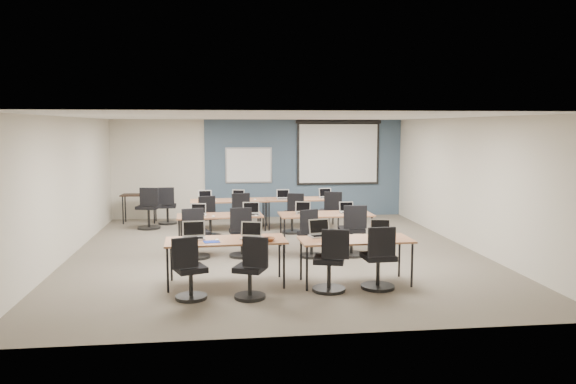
{
  "coord_description": "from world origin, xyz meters",
  "views": [
    {
      "loc": [
        -1.1,
        -10.96,
        2.52
      ],
      "look_at": [
        0.29,
        0.4,
        1.17
      ],
      "focal_mm": 35.0,
      "sensor_mm": 36.0,
      "label": 1
    }
  ],
  "objects": [
    {
      "name": "wall_right",
      "position": [
        4.0,
        0.0,
        1.35
      ],
      "size": [
        0.04,
        9.0,
        2.7
      ],
      "primitive_type": "cube",
      "color": "beige",
      "rests_on": "ground"
    },
    {
      "name": "whiteboard",
      "position": [
        -0.3,
        4.43,
        1.45
      ],
      "size": [
        1.28,
        0.03,
        0.98
      ],
      "color": "#A2A8B2",
      "rests_on": "wall_back"
    },
    {
      "name": "training_table_mid_right",
      "position": [
        1.06,
        0.27,
        0.69
      ],
      "size": [
        1.9,
        0.79,
        0.73
      ],
      "rotation": [
        0.0,
        0.0,
        0.01
      ],
      "color": "olive",
      "rests_on": "floor"
    },
    {
      "name": "laptop_4",
      "position": [
        -1.53,
        0.35,
        0.79
      ],
      "size": [
        0.3,
        0.26,
        0.23
      ],
      "rotation": [
        0.0,
        0.0,
        -0.08
      ],
      "color": "#A3A4B1",
      "rests_on": "training_table_mid_left"
    },
    {
      "name": "task_chair_3",
      "position": [
        1.33,
        -2.72,
        0.42
      ],
      "size": [
        0.53,
        0.53,
        1.0
      ],
      "rotation": [
        0.0,
        0.0,
        0.06
      ],
      "color": "black",
      "rests_on": "floor"
    },
    {
      "name": "blue_accent_panel",
      "position": [
        1.25,
        4.47,
        1.35
      ],
      "size": [
        5.5,
        0.04,
        2.7
      ],
      "primitive_type": "cube",
      "color": "#3D5977",
      "rests_on": "wall_back"
    },
    {
      "name": "laptop_0",
      "position": [
        -1.53,
        -2.02,
        0.8
      ],
      "size": [
        0.36,
        0.31,
        0.27
      ],
      "rotation": [
        0.0,
        0.0,
        0.07
      ],
      "color": "#BABABE",
      "rests_on": "training_table_front_left"
    },
    {
      "name": "laptop_7",
      "position": [
        1.52,
        0.29,
        0.79
      ],
      "size": [
        0.3,
        0.25,
        0.23
      ],
      "rotation": [
        0.0,
        0.0,
        0.02
      ],
      "color": "#AFAFB5",
      "rests_on": "training_table_mid_right"
    },
    {
      "name": "mouse_4",
      "position": [
        -1.23,
        0.11,
        0.74
      ],
      "size": [
        0.08,
        0.11,
        0.04
      ],
      "primitive_type": "ellipsoid",
      "rotation": [
        0.0,
        0.0,
        0.21
      ],
      "color": "white",
      "rests_on": "training_table_mid_left"
    },
    {
      "name": "training_table_front_left",
      "position": [
        -1.01,
        -2.16,
        0.69
      ],
      "size": [
        1.9,
        0.79,
        0.73
      ],
      "rotation": [
        0.0,
        0.0,
        0.04
      ],
      "color": "#A05E29",
      "rests_on": "floor"
    },
    {
      "name": "laptop_1",
      "position": [
        -0.6,
        -2.1,
        0.79
      ],
      "size": [
        0.34,
        0.29,
        0.26
      ],
      "rotation": [
        0.0,
        0.0,
        -0.3
      ],
      "color": "silver",
      "rests_on": "training_table_front_left"
    },
    {
      "name": "mouse_9",
      "position": [
        -0.25,
        2.57,
        0.74
      ],
      "size": [
        0.07,
        0.11,
        0.03
      ],
      "primitive_type": "ellipsoid",
      "rotation": [
        0.0,
        0.0,
        -0.16
      ],
      "color": "white",
      "rests_on": "training_table_back_left"
    },
    {
      "name": "floor",
      "position": [
        0.0,
        0.0,
        0.0
      ],
      "size": [
        8.0,
        9.0,
        0.02
      ],
      "primitive_type": "cube",
      "color": "#6B6354",
      "rests_on": "ground"
    },
    {
      "name": "mouse_8",
      "position": [
        -1.21,
        2.49,
        0.74
      ],
      "size": [
        0.08,
        0.1,
        0.03
      ],
      "primitive_type": "ellipsoid",
      "rotation": [
        0.0,
        0.0,
        0.28
      ],
      "color": "white",
      "rests_on": "training_table_back_left"
    },
    {
      "name": "training_table_back_right",
      "position": [
        0.93,
        2.73,
        0.69
      ],
      "size": [
        1.83,
        0.76,
        0.73
      ],
      "rotation": [
        0.0,
        0.0,
        0.01
      ],
      "color": "#AA7045",
      "rests_on": "floor"
    },
    {
      "name": "laptop_11",
      "position": [
        1.53,
        2.73,
        0.79
      ],
      "size": [
        0.32,
        0.27,
        0.24
      ],
      "rotation": [
        0.0,
        0.0,
        0.15
      ],
      "color": "#B4B4B5",
      "rests_on": "training_table_back_right"
    },
    {
      "name": "spare_chair_b",
      "position": [
        -2.84,
        2.96,
        0.43
      ],
      "size": [
        0.57,
        0.57,
        1.04
      ],
      "rotation": [
        0.0,
        0.0,
        -0.23
      ],
      "color": "black",
      "rests_on": "floor"
    },
    {
      "name": "blue_mousepad",
      "position": [
        -1.24,
        -2.32,
        0.73
      ],
      "size": [
        0.28,
        0.25,
        0.01
      ],
      "primitive_type": "cube",
      "rotation": [
        0.0,
        0.0,
        0.19
      ],
      "color": "#162CA0",
      "rests_on": "training_table_front_left"
    },
    {
      "name": "task_chair_5",
      "position": [
        -0.69,
        -0.31,
        0.41
      ],
      "size": [
        0.51,
        0.51,
        0.99
      ],
      "rotation": [
        0.0,
        0.0,
        0.13
      ],
      "color": "black",
      "rests_on": "floor"
    },
    {
      "name": "task_chair_4",
      "position": [
        -1.57,
        -0.31,
        0.41
      ],
      "size": [
        0.51,
        0.51,
        0.99
      ],
      "rotation": [
        0.0,
        0.0,
        0.28
      ],
      "color": "black",
      "rests_on": "floor"
    },
    {
      "name": "training_table_back_left",
      "position": [
        -0.88,
        2.65,
        0.69
      ],
      "size": [
        1.85,
        0.77,
        0.73
      ],
      "rotation": [
        0.0,
        0.0,
        0.05
      ],
      "color": "brown",
      "rests_on": "floor"
    },
    {
      "name": "wall_front",
      "position": [
        0.0,
        -4.5,
        1.35
      ],
      "size": [
        8.0,
        0.04,
        2.7
      ],
      "primitive_type": "cube",
      "color": "beige",
      "rests_on": "ground"
    },
    {
      "name": "mouse_10",
      "position": [
        0.75,
        2.52,
        0.74
      ],
      "size": [
        0.08,
        0.1,
        0.03
      ],
      "primitive_type": "ellipsoid",
      "rotation": [
        0.0,
        0.0,
        0.19
      ],
      "color": "white",
      "rests_on": "training_table_back_right"
    },
    {
      "name": "task_chair_6",
      "position": [
        0.63,
        -0.5,
        0.39
      ],
      "size": [
        0.5,
        0.47,
        0.95
      ],
      "rotation": [
        0.0,
        0.0,
        0.43
      ],
      "color": "black",
      "rests_on": "floor"
    },
    {
      "name": "utility_table",
      "position": [
        -3.19,
        3.93,
        0.65
      ],
      "size": [
        0.91,
        0.5,
        0.75
      ],
      "rotation": [
        0.0,
        0.0,
        -0.06
      ],
      "color": "black",
      "rests_on": "floor"
    },
    {
      "name": "spare_chair_a",
      "position": [
        -2.45,
        3.6,
        0.4
      ],
      "size": [
        0.49,
        0.49,
        0.97
      ],
      "rotation": [
        0.0,
        0.0,
        0.02
      ],
      "color": "black",
      "rests_on": "floor"
    },
    {
      "name": "laptop_8",
      "position": [
        -1.46,
        2.63,
        0.79
      ],
      "size": [
        0.32,
        0.27,
        0.24
      ],
      "rotation": [
        0.0,
        0.0,
        0.09
      ],
      "color": "#ADADB1",
      "rests_on": "training_table_back_left"
    },
    {
      "name": "mouse_11",
      "position": [
        1.62,
        2.55,
        0.74
      ],
      "size": [
        0.07,
        0.1,
        0.03
      ],
      "primitive_type": "ellipsoid",
      "rotation": [
        0.0,
        0.0,
        -0.13
      ],
      "color": "white",
      "rests_on": "training_table_back_right"
    },
    {
      "name": "ceiling",
      "position": [
        0.0,
        0.0,
        2.7
      ],
      "size": [
        8.0,
        9.0,
        0.02
      ],
      "primitive_type": "cube",
      "color": "white",
      "rests_on": "ground"
    },
    {
      "name": "task_chair_0",
      "position": [
        -1.55,
        -2.91,
        0.39
      ],
      "size": [
        0.49,
        0.46,
        0.95
      ],
      "rotation": [
        0.0,
        0.0,
        0.36
      ],
      "color": "black",
      "rests_on": "floor"
    },
    {
      "name": "task_chair_9",
      "position": [
        -0.58,
        1.9,
        0.41
      ],
      "size": [
        0.53,
        0.52,
        1.0
      ],
      "rotation": [
        0.0,
        0.0,
        0.3
      ],
      "color": "black",
      "rests_on": "floor"
    },
    {
      "name": "wall_back",
      "position": [
        0.0,
        4.5,
        1.35
      ],
      "size": [
        8.0,
        0.04,
        2.7
      ],
      "primitive_type": "cube",
      "color": "beige",
      "rests_on": "ground"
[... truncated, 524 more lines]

